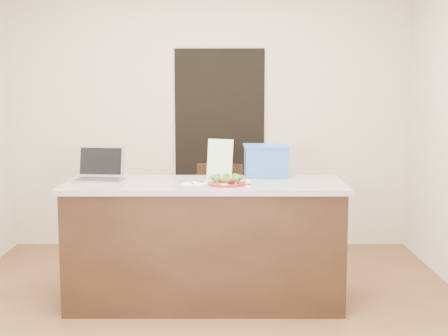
{
  "coord_description": "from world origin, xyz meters",
  "views": [
    {
      "loc": [
        0.15,
        -4.31,
        1.62
      ],
      "look_at": [
        0.14,
        0.2,
        1.03
      ],
      "focal_mm": 50.0,
      "sensor_mm": 36.0,
      "label": 1
    }
  ],
  "objects_px": {
    "blue_box": "(266,160)",
    "chair": "(220,210)",
    "yogurt_bottle": "(249,183)",
    "laptop": "(99,171)",
    "island": "(205,242)",
    "napkin": "(195,184)",
    "plate": "(226,183)"
  },
  "relations": [
    {
      "from": "island",
      "to": "yogurt_bottle",
      "type": "xyz_separation_m",
      "value": [
        0.32,
        -0.23,
        0.49
      ]
    },
    {
      "from": "island",
      "to": "blue_box",
      "type": "height_order",
      "value": "blue_box"
    },
    {
      "from": "napkin",
      "to": "chair",
      "type": "distance_m",
      "value": 1.1
    },
    {
      "from": "plate",
      "to": "chair",
      "type": "xyz_separation_m",
      "value": [
        -0.06,
        1.05,
        -0.4
      ]
    },
    {
      "from": "napkin",
      "to": "laptop",
      "type": "distance_m",
      "value": 0.77
    },
    {
      "from": "yogurt_bottle",
      "to": "laptop",
      "type": "relative_size",
      "value": 0.17
    },
    {
      "from": "island",
      "to": "blue_box",
      "type": "distance_m",
      "value": 0.81
    },
    {
      "from": "plate",
      "to": "laptop",
      "type": "bearing_deg",
      "value": 165.73
    },
    {
      "from": "island",
      "to": "blue_box",
      "type": "relative_size",
      "value": 5.73
    },
    {
      "from": "napkin",
      "to": "yogurt_bottle",
      "type": "distance_m",
      "value": 0.41
    },
    {
      "from": "blue_box",
      "to": "island",
      "type": "bearing_deg",
      "value": -150.6
    },
    {
      "from": "laptop",
      "to": "blue_box",
      "type": "relative_size",
      "value": 1.07
    },
    {
      "from": "laptop",
      "to": "chair",
      "type": "relative_size",
      "value": 0.41
    },
    {
      "from": "laptop",
      "to": "blue_box",
      "type": "distance_m",
      "value": 1.29
    },
    {
      "from": "yogurt_bottle",
      "to": "laptop",
      "type": "height_order",
      "value": "laptop"
    },
    {
      "from": "island",
      "to": "plate",
      "type": "height_order",
      "value": "plate"
    },
    {
      "from": "napkin",
      "to": "blue_box",
      "type": "height_order",
      "value": "blue_box"
    },
    {
      "from": "island",
      "to": "yogurt_bottle",
      "type": "distance_m",
      "value": 0.62
    },
    {
      "from": "blue_box",
      "to": "chair",
      "type": "xyz_separation_m",
      "value": [
        -0.37,
        0.64,
        -0.52
      ]
    },
    {
      "from": "yogurt_bottle",
      "to": "chair",
      "type": "relative_size",
      "value": 0.07
    },
    {
      "from": "blue_box",
      "to": "chair",
      "type": "relative_size",
      "value": 0.39
    },
    {
      "from": "napkin",
      "to": "yogurt_bottle",
      "type": "xyz_separation_m",
      "value": [
        0.38,
        -0.14,
        0.02
      ]
    },
    {
      "from": "yogurt_bottle",
      "to": "laptop",
      "type": "distance_m",
      "value": 1.17
    },
    {
      "from": "plate",
      "to": "blue_box",
      "type": "height_order",
      "value": "blue_box"
    },
    {
      "from": "island",
      "to": "napkin",
      "type": "xyz_separation_m",
      "value": [
        -0.06,
        -0.09,
        0.46
      ]
    },
    {
      "from": "plate",
      "to": "laptop",
      "type": "height_order",
      "value": "laptop"
    },
    {
      "from": "island",
      "to": "chair",
      "type": "relative_size",
      "value": 2.22
    },
    {
      "from": "plate",
      "to": "laptop",
      "type": "distance_m",
      "value": 0.99
    },
    {
      "from": "plate",
      "to": "yogurt_bottle",
      "type": "distance_m",
      "value": 0.19
    },
    {
      "from": "chair",
      "to": "napkin",
      "type": "bearing_deg",
      "value": -88.01
    },
    {
      "from": "island",
      "to": "plate",
      "type": "xyz_separation_m",
      "value": [
        0.16,
        -0.13,
        0.47
      ]
    },
    {
      "from": "napkin",
      "to": "laptop",
      "type": "bearing_deg",
      "value": 164.4
    }
  ]
}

